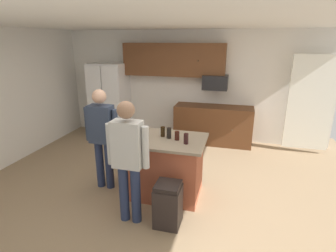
% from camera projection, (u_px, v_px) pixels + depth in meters
% --- Properties ---
extents(floor, '(7.04, 7.04, 0.00)m').
position_uv_depth(floor, '(159.00, 192.00, 4.37)').
color(floor, '#937A5B').
rests_on(floor, ground).
extents(ceiling, '(7.04, 7.04, 0.00)m').
position_uv_depth(ceiling, '(157.00, 22.00, 3.57)').
color(ceiling, white).
extents(back_wall, '(6.40, 0.10, 2.60)m').
position_uv_depth(back_wall, '(191.00, 86.00, 6.55)').
color(back_wall, white).
rests_on(back_wall, ground).
extents(french_door_window_panel, '(0.90, 0.06, 2.00)m').
position_uv_depth(french_door_window_panel, '(310.00, 104.00, 5.61)').
color(french_door_window_panel, white).
rests_on(french_door_window_panel, ground).
extents(cabinet_run_upper, '(2.40, 0.38, 0.75)m').
position_uv_depth(cabinet_run_upper, '(174.00, 60.00, 6.27)').
color(cabinet_run_upper, brown).
extents(cabinet_run_lower, '(1.80, 0.63, 0.90)m').
position_uv_depth(cabinet_run_lower, '(213.00, 125.00, 6.37)').
color(cabinet_run_lower, brown).
rests_on(cabinet_run_lower, ground).
extents(refrigerator, '(0.86, 0.76, 1.83)m').
position_uv_depth(refrigerator, '(110.00, 100.00, 6.77)').
color(refrigerator, white).
rests_on(refrigerator, ground).
extents(microwave_over_range, '(0.56, 0.40, 0.32)m').
position_uv_depth(microwave_over_range, '(215.00, 82.00, 6.08)').
color(microwave_over_range, black).
extents(kitchen_island, '(1.29, 0.88, 0.95)m').
position_uv_depth(kitchen_island, '(163.00, 166.00, 4.21)').
color(kitchen_island, '#9E4C33').
rests_on(kitchen_island, ground).
extents(person_guest_by_door, '(0.57, 0.22, 1.68)m').
position_uv_depth(person_guest_by_door, '(128.00, 155.00, 3.42)').
color(person_guest_by_door, '#232D4C').
rests_on(person_guest_by_door, ground).
extents(person_guest_left, '(0.57, 0.22, 1.66)m').
position_uv_depth(person_guest_left, '(102.00, 133.00, 4.27)').
color(person_guest_left, '#232D4C').
rests_on(person_guest_left, ground).
extents(glass_short_whisky, '(0.07, 0.07, 0.15)m').
position_uv_depth(glass_short_whisky, '(163.00, 132.00, 4.13)').
color(glass_short_whisky, black).
rests_on(glass_short_whisky, kitchen_island).
extents(glass_stout_tall, '(0.07, 0.07, 0.13)m').
position_uv_depth(glass_stout_tall, '(177.00, 136.00, 3.98)').
color(glass_stout_tall, black).
rests_on(glass_stout_tall, kitchen_island).
extents(mug_blue_stoneware, '(0.13, 0.08, 0.10)m').
position_uv_depth(mug_blue_stoneware, '(132.00, 135.00, 4.05)').
color(mug_blue_stoneware, '#4C6B99').
rests_on(mug_blue_stoneware, kitchen_island).
extents(mug_ceramic_white, '(0.12, 0.08, 0.11)m').
position_uv_depth(mug_ceramic_white, '(144.00, 136.00, 3.99)').
color(mug_ceramic_white, white).
rests_on(mug_ceramic_white, kitchen_island).
extents(glass_dark_ale, '(0.07, 0.07, 0.17)m').
position_uv_depth(glass_dark_ale, '(169.00, 133.00, 4.05)').
color(glass_dark_ale, black).
rests_on(glass_dark_ale, kitchen_island).
extents(glass_pilsner, '(0.07, 0.07, 0.14)m').
position_uv_depth(glass_pilsner, '(142.00, 132.00, 4.13)').
color(glass_pilsner, black).
rests_on(glass_pilsner, kitchen_island).
extents(tumbler_amber, '(0.07, 0.07, 0.15)m').
position_uv_depth(tumbler_amber, '(186.00, 139.00, 3.83)').
color(tumbler_amber, black).
rests_on(tumbler_amber, kitchen_island).
extents(trash_bin, '(0.34, 0.34, 0.61)m').
position_uv_depth(trash_bin, '(168.00, 204.00, 3.54)').
color(trash_bin, black).
rests_on(trash_bin, ground).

